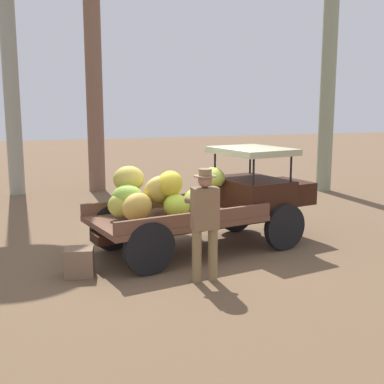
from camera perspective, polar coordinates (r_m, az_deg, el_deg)
name	(u,v)px	position (r m, az deg, el deg)	size (l,w,h in m)	color
ground_plane	(183,252)	(9.45, -0.99, -6.79)	(60.00, 60.00, 0.00)	brown
truck	(208,200)	(9.49, 1.83, -0.89)	(4.63, 2.42, 1.88)	black
farmer	(205,218)	(7.71, 1.46, -2.97)	(0.53, 0.47, 1.76)	olive
wooden_crate	(79,262)	(8.33, -12.63, -7.74)	(0.45, 0.39, 0.46)	#7F624A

